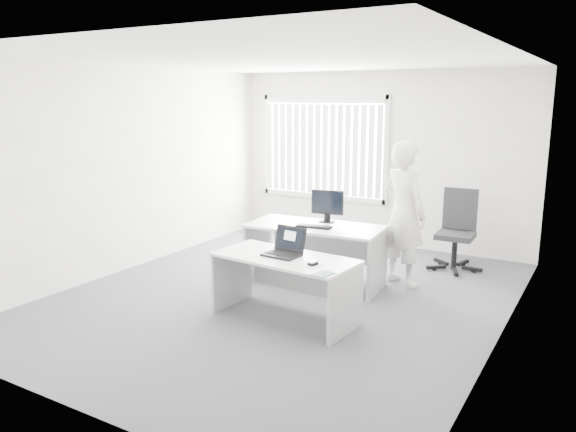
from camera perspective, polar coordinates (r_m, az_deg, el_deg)
The scene contains 18 objects.
ground at distance 6.93m, azimuth -0.44°, elevation -8.17°, with size 6.00×6.00×0.00m, color #5A5962.
wall_back at distance 9.26m, azimuth 9.22°, elevation 5.71°, with size 5.00×0.02×2.80m, color white.
wall_front at distance 4.34m, azimuth -21.36°, elevation -2.02°, with size 5.00×0.02×2.80m, color white.
wall_left at distance 8.14m, azimuth -15.75°, elevation 4.57°, with size 0.02×6.00×2.80m, color white.
wall_right at distance 5.72m, azimuth 21.52°, elevation 1.19°, with size 0.02×6.00×2.80m, color white.
ceiling at distance 6.52m, azimuth -0.48°, elevation 15.61°, with size 5.00×6.00×0.02m, color white.
window at distance 9.62m, azimuth 3.57°, elevation 6.97°, with size 2.32×0.06×1.76m, color silver.
blinds at distance 9.57m, azimuth 3.40°, elevation 6.76°, with size 2.20×0.10×1.50m, color white, non-canonical shape.
desk_near at distance 6.10m, azimuth -0.33°, elevation -5.93°, with size 1.61×0.86×0.71m.
desk_far at distance 7.24m, azimuth 2.76°, elevation -2.64°, with size 1.78×0.95×0.78m.
office_chair at distance 8.27m, azimuth 16.65°, elevation -2.79°, with size 0.67×0.67×1.13m.
person at distance 7.30m, azimuth 11.67°, elevation 0.24°, with size 0.68×0.45×1.87m, color silver.
laptop at distance 6.03m, azimuth -0.68°, elevation -2.71°, with size 0.39×0.34×0.30m, color black, non-canonical shape.
paper_sheet at distance 5.76m, azimuth 2.35°, elevation -4.98°, with size 0.28×0.20×0.00m, color white.
mouse at distance 5.74m, azimuth 2.55°, elevation -4.80°, with size 0.06×0.10×0.04m, color silver, non-canonical shape.
booklet at distance 5.47m, azimuth 3.60°, elevation -5.88°, with size 0.15×0.20×0.01m, color silver.
keyboard at distance 7.07m, azimuth 2.65°, elevation -1.09°, with size 0.45×0.15×0.02m, color black.
monitor at distance 7.32m, azimuth 4.01°, elevation 1.00°, with size 0.43×0.13×0.43m, color black, non-canonical shape.
Camera 1 is at (3.36, -5.57, 2.39)m, focal length 35.00 mm.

